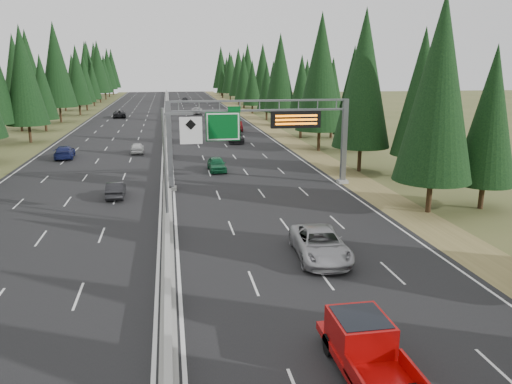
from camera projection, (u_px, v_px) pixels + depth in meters
road at (167, 129)px, 87.10m from camera, size 32.00×260.00×0.08m
shoulder_right at (267, 127)px, 90.07m from camera, size 3.60×260.00×0.06m
shoulder_left at (60, 131)px, 84.14m from camera, size 3.60×260.00×0.06m
median_barrier at (167, 127)px, 87.01m from camera, size 0.70×260.00×0.85m
sign_gantry at (267, 130)px, 44.22m from camera, size 16.75×0.98×7.80m
hov_sign_pole at (174, 158)px, 33.49m from camera, size 2.80×0.50×8.00m
tree_row_right at (300, 78)px, 81.81m from camera, size 11.39×242.12×17.71m
tree_row_left at (17, 73)px, 75.62m from camera, size 12.29×242.64×18.93m
silver_minivan at (320, 244)px, 28.38m from camera, size 3.13×6.14×1.66m
red_pickup at (364, 344)px, 17.77m from camera, size 2.08×5.82×1.90m
car_ahead_green at (217, 164)px, 51.96m from camera, size 1.82×4.33×1.46m
car_ahead_dkred at (237, 126)px, 83.95m from camera, size 1.97×4.96×1.60m
car_ahead_dkgrey at (236, 137)px, 71.68m from camera, size 2.74×5.71×1.61m
car_ahead_white at (197, 111)px, 113.37m from camera, size 2.77×5.47×1.48m
car_ahead_far at (185, 100)px, 148.56m from camera, size 1.89×4.68×1.60m
car_onc_near at (116, 190)px, 41.60m from camera, size 1.45×4.02×1.32m
car_onc_blue at (65, 152)px, 59.12m from camera, size 2.55×5.33×1.50m
car_onc_white at (137, 148)px, 62.67m from camera, size 1.63×3.91×1.32m
car_onc_far at (120, 114)px, 105.77m from camera, size 3.05×5.85×1.57m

